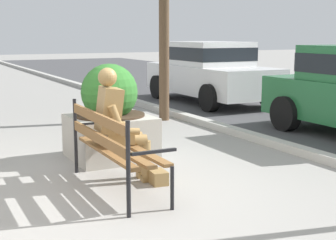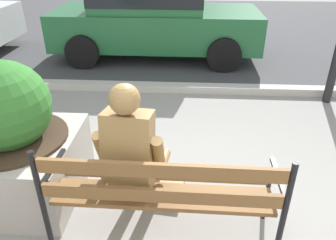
% 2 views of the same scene
% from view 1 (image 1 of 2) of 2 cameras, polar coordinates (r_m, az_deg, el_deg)
% --- Properties ---
extents(ground_plane, '(80.00, 80.00, 0.00)m').
position_cam_1_polar(ground_plane, '(5.69, -4.43, -8.08)').
color(ground_plane, gray).
extents(curb_stone, '(60.00, 0.20, 0.12)m').
position_cam_1_polar(curb_stone, '(7.26, 17.17, -4.05)').
color(curb_stone, '#B2AFA8').
rests_on(curb_stone, ground).
extents(park_bench, '(1.81, 0.55, 0.95)m').
position_cam_1_polar(park_bench, '(5.59, -6.48, -2.66)').
color(park_bench, brown).
rests_on(park_bench, ground).
extents(bronze_statue_seated, '(0.70, 0.78, 1.37)m').
position_cam_1_polar(bronze_statue_seated, '(5.84, -5.35, -0.85)').
color(bronze_statue_seated, olive).
rests_on(bronze_statue_seated, ground).
extents(concrete_planter, '(1.09, 1.09, 1.35)m').
position_cam_1_polar(concrete_planter, '(7.05, -6.68, 0.15)').
color(concrete_planter, '#A8A399').
rests_on(concrete_planter, ground).
extents(parked_car_white, '(4.11, 1.94, 1.56)m').
position_cam_1_polar(parked_car_white, '(12.89, 4.78, 5.76)').
color(parked_car_white, silver).
rests_on(parked_car_white, ground).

